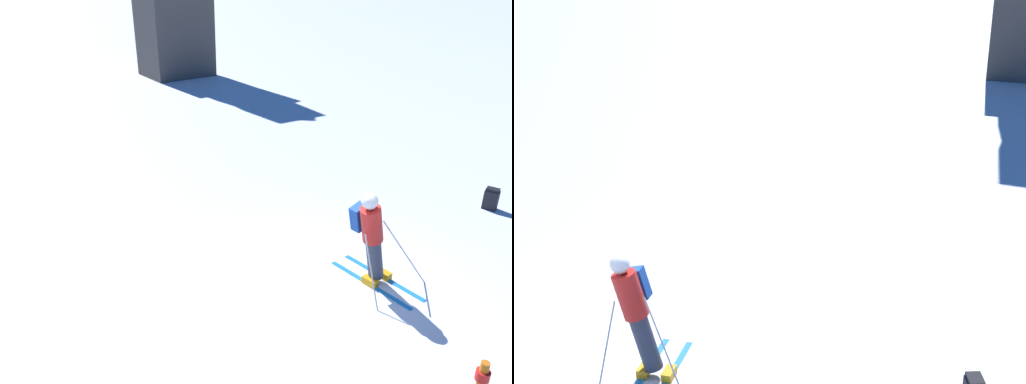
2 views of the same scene
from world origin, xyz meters
The scene contains 2 objects.
ground_plane centered at (0.00, 0.00, 0.00)m, with size 300.00×300.00×0.00m, color white.
skier centered at (0.68, 0.01, 1.04)m, with size 1.29×1.78×1.87m.
Camera 2 is at (5.18, -8.96, 7.03)m, focal length 60.00 mm.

